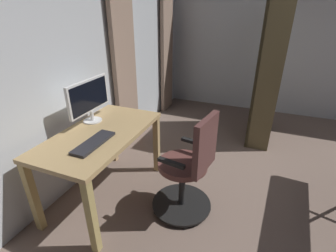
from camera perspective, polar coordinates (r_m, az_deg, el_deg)
back_room_partition at (r=2.91m, az=-17.21°, el=16.68°), size 4.90×0.10×2.68m
curtain_left_panel at (r=4.49m, az=-0.30°, el=18.56°), size 0.41×0.06×2.36m
curtain_right_panel at (r=3.24m, az=-10.16°, el=15.37°), size 0.47×0.06×2.36m
desk at (r=2.37m, az=-15.13°, el=-3.56°), size 1.24×0.66×0.72m
office_chair at (r=2.21m, az=4.85°, el=-10.23°), size 0.56×0.56×0.99m
computer_monitor at (r=2.48m, az=-17.76°, el=6.24°), size 0.55×0.18×0.42m
computer_keyboard at (r=2.13m, az=-16.79°, el=-3.73°), size 0.43×0.14×0.02m
bookshelf at (r=3.68m, az=21.41°, el=11.73°), size 0.96×0.30×1.93m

